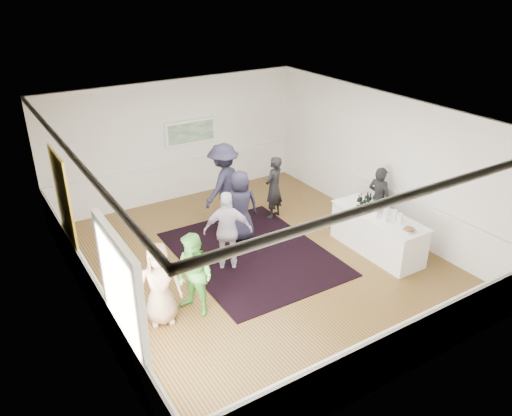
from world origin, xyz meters
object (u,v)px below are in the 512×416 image
ice_bucket (376,207)px  nut_bowl (409,230)px  guest_tan (159,284)px  serving_table (377,233)px  guest_dark_b (274,188)px  guest_lilac (228,231)px  bartender (379,199)px  guest_green (194,275)px  guest_dark_a (224,184)px  guest_navy (241,206)px

ice_bucket → nut_bowl: bearing=-95.1°
guest_tan → nut_bowl: guest_tan is taller
serving_table → nut_bowl: 0.99m
guest_dark_b → ice_bucket: size_ratio=6.16×
guest_lilac → guest_tan: bearing=55.2°
bartender → guest_green: (-5.07, -0.62, 0.00)m
guest_lilac → guest_dark_a: guest_dark_a is taller
guest_navy → ice_bucket: 3.00m
serving_table → guest_navy: 3.09m
guest_green → guest_navy: (2.10, 1.96, 0.03)m
guest_dark_b → nut_bowl: 3.61m
guest_navy → guest_tan: bearing=48.7°
guest_tan → guest_lilac: size_ratio=0.91×
serving_table → guest_navy: guest_navy is taller
serving_table → guest_navy: bearing=136.7°
guest_dark_b → ice_bucket: 2.67m
guest_tan → guest_green: guest_green is taller
guest_dark_b → bartender: bearing=109.4°
guest_tan → guest_navy: 3.29m
guest_lilac → ice_bucket: bearing=-169.3°
guest_dark_a → guest_dark_b: bearing=133.7°
guest_lilac → nut_bowl: 3.66m
bartender → guest_lilac: bearing=71.3°
serving_table → ice_bucket: size_ratio=8.57×
bartender → guest_navy: (-2.97, 1.33, 0.03)m
serving_table → nut_bowl: (-0.04, -0.86, 0.49)m
guest_lilac → guest_dark_b: guest_lilac is taller
bartender → guest_lilac: size_ratio=0.93×
guest_tan → nut_bowl: bearing=2.3°
guest_green → nut_bowl: guest_green is taller
guest_lilac → ice_bucket: (3.12, -1.01, 0.16)m
nut_bowl → guest_dark_b: bearing=105.1°
guest_tan → nut_bowl: (4.91, -1.10, 0.16)m
guest_lilac → ice_bucket: size_ratio=6.55×
guest_lilac → nut_bowl: (3.03, -2.04, 0.09)m
guest_navy → ice_bucket: bearing=153.8°
guest_navy → ice_bucket: guest_navy is taller
serving_table → bartender: bartender is taller
guest_green → guest_navy: bearing=109.4°
guest_tan → guest_navy: size_ratio=0.94×
guest_dark_b → ice_bucket: bearing=89.1°
guest_tan → guest_dark_b: (3.97, 2.38, 0.03)m
guest_dark_a → nut_bowl: bearing=90.7°
guest_dark_a → guest_dark_b: size_ratio=1.26×
guest_green → guest_tan: bearing=-122.6°
guest_green → guest_lilac: size_ratio=0.93×
bartender → guest_dark_b: (-1.72, 1.85, 0.01)m
guest_dark_a → guest_navy: guest_dark_a is taller
serving_table → guest_dark_b: size_ratio=1.39×
guest_green → guest_lilac: (1.26, 1.03, 0.06)m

